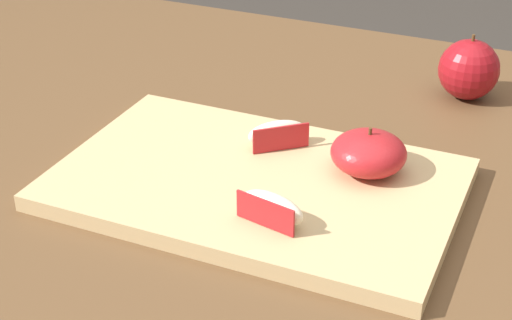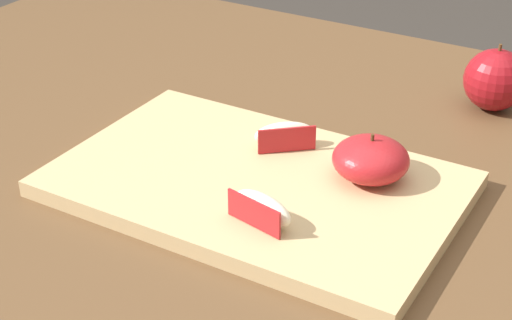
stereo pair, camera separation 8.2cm
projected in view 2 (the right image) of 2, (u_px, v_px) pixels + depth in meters
The scene contains 6 objects.
dining_table at pixel (346, 247), 0.92m from camera, with size 1.49×0.86×0.77m.
cutting_board at pixel (256, 184), 0.84m from camera, with size 0.41×0.26×0.02m.
apple_half_skin_up at pixel (371, 159), 0.82m from camera, with size 0.08×0.08×0.05m.
apple_wedge_middle at pixel (262, 209), 0.75m from camera, with size 0.07×0.04×0.03m.
apple_wedge_back at pixel (285, 135), 0.88m from camera, with size 0.07×0.06×0.03m.
whole_apple_red_delicious at pixel (495, 80), 1.00m from camera, with size 0.08×0.08×0.09m.
Camera 2 is at (0.29, -0.70, 1.21)m, focal length 56.11 mm.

